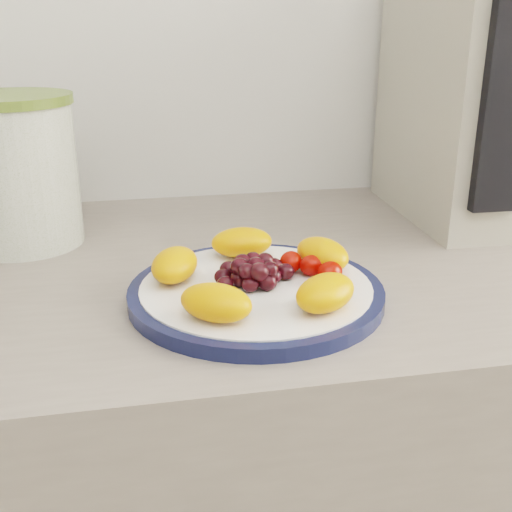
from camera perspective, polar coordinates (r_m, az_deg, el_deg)
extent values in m
cylinder|color=#131A3E|center=(0.68, 0.00, -3.33)|extent=(0.27, 0.27, 0.01)
cylinder|color=white|center=(0.68, 0.00, -3.25)|extent=(0.25, 0.25, 0.02)
cylinder|color=#4A5C1D|center=(0.88, -20.43, 6.68)|extent=(0.20, 0.20, 0.18)
cylinder|color=#5C6F2E|center=(0.87, -21.24, 12.88)|extent=(0.21, 0.21, 0.01)
cube|color=#A7A190|center=(1.00, 19.61, 13.81)|extent=(0.22, 0.30, 0.37)
cube|color=black|center=(0.84, 21.42, 12.83)|extent=(0.06, 0.02, 0.27)
ellipsoid|color=orange|center=(0.72, 5.92, 0.19)|extent=(0.07, 0.08, 0.03)
ellipsoid|color=orange|center=(0.75, -1.27, 1.24)|extent=(0.07, 0.05, 0.03)
ellipsoid|color=orange|center=(0.69, -7.25, -0.77)|extent=(0.07, 0.08, 0.03)
ellipsoid|color=orange|center=(0.60, -3.57, -4.14)|extent=(0.09, 0.08, 0.03)
ellipsoid|color=orange|center=(0.62, 6.18, -3.26)|extent=(0.09, 0.08, 0.03)
ellipsoid|color=black|center=(0.68, 0.00, -1.98)|extent=(0.02, 0.02, 0.02)
ellipsoid|color=black|center=(0.68, 1.50, -1.81)|extent=(0.02, 0.02, 0.02)
ellipsoid|color=black|center=(0.69, 0.49, -1.41)|extent=(0.02, 0.02, 0.02)
ellipsoid|color=black|center=(0.69, -0.99, -1.44)|extent=(0.02, 0.02, 0.02)
ellipsoid|color=black|center=(0.67, -1.52, -2.00)|extent=(0.02, 0.02, 0.02)
ellipsoid|color=black|center=(0.66, -0.51, -2.51)|extent=(0.02, 0.02, 0.02)
ellipsoid|color=black|center=(0.66, 1.03, -2.32)|extent=(0.02, 0.02, 0.02)
ellipsoid|color=black|center=(0.69, 2.64, -1.40)|extent=(0.02, 0.02, 0.02)
ellipsoid|color=black|center=(0.70, 1.61, -0.94)|extent=(0.02, 0.02, 0.02)
ellipsoid|color=black|center=(0.71, 0.20, -0.85)|extent=(0.02, 0.02, 0.02)
ellipsoid|color=black|center=(0.71, -1.26, -0.90)|extent=(0.02, 0.02, 0.02)
ellipsoid|color=black|center=(0.69, -2.42, -1.22)|extent=(0.02, 0.02, 0.02)
ellipsoid|color=black|center=(0.68, -2.98, -1.86)|extent=(0.02, 0.02, 0.02)
ellipsoid|color=black|center=(0.66, -2.75, -2.49)|extent=(0.02, 0.02, 0.02)
ellipsoid|color=black|center=(0.67, 0.00, -0.88)|extent=(0.02, 0.02, 0.02)
ellipsoid|color=black|center=(0.68, 0.80, -0.44)|extent=(0.02, 0.02, 0.02)
ellipsoid|color=black|center=(0.69, -0.28, -0.36)|extent=(0.02, 0.02, 0.02)
ellipsoid|color=black|center=(0.68, -1.20, -0.58)|extent=(0.02, 0.02, 0.02)
ellipsoid|color=black|center=(0.67, -1.45, -0.97)|extent=(0.02, 0.02, 0.02)
ellipsoid|color=black|center=(0.66, -0.84, -1.36)|extent=(0.02, 0.02, 0.02)
ellipsoid|color=black|center=(0.66, 0.29, -1.42)|extent=(0.02, 0.02, 0.02)
ellipsoid|color=black|center=(0.66, 1.24, -1.20)|extent=(0.02, 0.02, 0.02)
ellipsoid|color=#C00901|center=(0.70, 5.05, -0.82)|extent=(0.03, 0.03, 0.02)
ellipsoid|color=#C00901|center=(0.72, 7.00, -0.48)|extent=(0.04, 0.04, 0.02)
ellipsoid|color=#C00901|center=(0.69, 6.58, -1.44)|extent=(0.04, 0.04, 0.02)
ellipsoid|color=#C00901|center=(0.71, 3.11, -0.51)|extent=(0.03, 0.04, 0.02)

